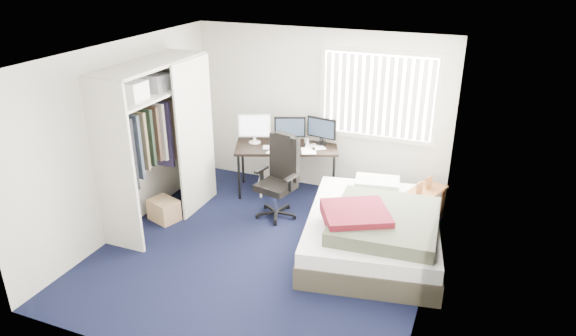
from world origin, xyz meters
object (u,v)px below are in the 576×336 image
(nightstand, at_px, (424,195))
(desk, at_px, (287,143))
(bed, at_px, (373,229))
(office_chair, at_px, (279,185))

(nightstand, bearing_deg, desk, 173.16)
(desk, relative_size, bed, 0.71)
(desk, height_order, bed, desk)
(office_chair, relative_size, nightstand, 1.51)
(desk, xyz_separation_m, nightstand, (2.15, -0.26, -0.36))
(office_chair, xyz_separation_m, nightstand, (1.95, 0.52, -0.03))
(desk, height_order, nightstand, desk)
(desk, xyz_separation_m, office_chair, (0.19, -0.77, -0.33))
(desk, height_order, office_chair, desk)
(desk, bearing_deg, nightstand, -6.84)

